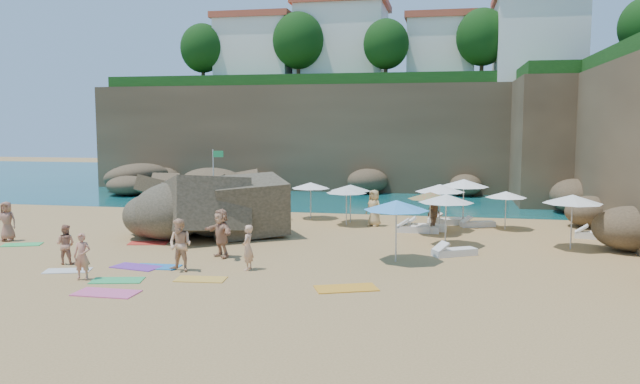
% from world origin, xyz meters
% --- Properties ---
extents(ground, '(120.00, 120.00, 0.00)m').
position_xyz_m(ground, '(0.00, 0.00, 0.00)').
color(ground, tan).
rests_on(ground, ground).
extents(seawater, '(120.00, 120.00, 0.00)m').
position_xyz_m(seawater, '(0.00, 30.00, 0.00)').
color(seawater, '#0C4751').
rests_on(seawater, ground).
extents(cliff_back, '(44.00, 8.00, 8.00)m').
position_xyz_m(cliff_back, '(2.00, 25.00, 4.00)').
color(cliff_back, brown).
rests_on(cliff_back, ground).
extents(cliff_corner, '(10.00, 12.00, 8.00)m').
position_xyz_m(cliff_corner, '(17.00, 20.00, 4.00)').
color(cliff_corner, brown).
rests_on(cliff_corner, ground).
extents(rock_promontory, '(12.00, 7.00, 2.00)m').
position_xyz_m(rock_promontory, '(-11.00, 16.00, 0.00)').
color(rock_promontory, brown).
rests_on(rock_promontory, ground).
extents(clifftop_buildings, '(28.48, 9.48, 7.00)m').
position_xyz_m(clifftop_buildings, '(2.96, 25.79, 11.24)').
color(clifftop_buildings, white).
rests_on(clifftop_buildings, cliff_back).
extents(clifftop_trees, '(35.60, 23.82, 4.40)m').
position_xyz_m(clifftop_trees, '(4.78, 19.52, 11.26)').
color(clifftop_trees, '#11380F').
rests_on(clifftop_trees, ground).
extents(marina_masts, '(3.10, 0.10, 6.00)m').
position_xyz_m(marina_masts, '(-16.50, 30.00, 3.00)').
color(marina_masts, white).
rests_on(marina_masts, ground).
extents(rock_outcrop, '(8.60, 7.55, 2.87)m').
position_xyz_m(rock_outcrop, '(-3.87, 2.45, 0.00)').
color(rock_outcrop, brown).
rests_on(rock_outcrop, ground).
extents(flag_pole, '(0.68, 0.22, 3.51)m').
position_xyz_m(flag_pole, '(-6.49, 11.96, 2.24)').
color(flag_pole, silver).
rests_on(flag_pole, ground).
extents(parasol_0, '(2.08, 2.08, 1.96)m').
position_xyz_m(parasol_0, '(0.51, 7.82, 1.80)').
color(parasol_0, silver).
rests_on(parasol_0, ground).
extents(parasol_1, '(2.06, 2.06, 1.95)m').
position_xyz_m(parasol_1, '(2.74, 6.04, 1.79)').
color(parasol_1, silver).
rests_on(parasol_1, ground).
extents(parasol_2, '(1.96, 1.96, 1.85)m').
position_xyz_m(parasol_2, '(10.48, 6.36, 1.70)').
color(parasol_2, silver).
rests_on(parasol_2, ground).
extents(parasol_3, '(2.47, 2.47, 2.34)m').
position_xyz_m(parasol_3, '(8.50, 7.17, 2.14)').
color(parasol_3, silver).
rests_on(parasol_3, ground).
extents(parasol_5, '(2.09, 2.09, 1.98)m').
position_xyz_m(parasol_5, '(2.81, 6.93, 1.81)').
color(parasol_5, silver).
rests_on(parasol_5, ground).
extents(parasol_6, '(2.09, 2.09, 1.98)m').
position_xyz_m(parasol_6, '(6.93, 4.20, 1.82)').
color(parasol_6, silver).
rests_on(parasol_6, ground).
extents(parasol_7, '(2.35, 2.35, 2.23)m').
position_xyz_m(parasol_7, '(7.35, 5.42, 2.04)').
color(parasol_7, silver).
rests_on(parasol_7, ground).
extents(parasol_8, '(2.37, 2.37, 2.24)m').
position_xyz_m(parasol_8, '(12.67, 1.95, 2.06)').
color(parasol_8, silver).
rests_on(parasol_8, ground).
extents(parasol_9, '(2.30, 2.30, 2.18)m').
position_xyz_m(parasol_9, '(7.64, 1.65, 2.00)').
color(parasol_9, silver).
rests_on(parasol_9, ground).
extents(parasol_10, '(2.43, 2.43, 2.30)m').
position_xyz_m(parasol_10, '(5.85, -1.80, 2.11)').
color(parasol_10, silver).
rests_on(parasol_10, ground).
extents(lounger_0, '(2.05, 0.75, 0.31)m').
position_xyz_m(lounger_0, '(6.68, 5.20, 0.16)').
color(lounger_0, white).
rests_on(lounger_0, ground).
extents(lounger_1, '(1.78, 1.09, 0.26)m').
position_xyz_m(lounger_1, '(9.22, 6.89, 0.13)').
color(lounger_1, silver).
rests_on(lounger_1, ground).
extents(lounger_2, '(2.09, 1.44, 0.31)m').
position_xyz_m(lounger_2, '(7.78, 7.24, 0.16)').
color(lounger_2, white).
rests_on(lounger_2, ground).
extents(lounger_3, '(1.97, 0.66, 0.31)m').
position_xyz_m(lounger_3, '(6.37, 4.67, 0.15)').
color(lounger_3, silver).
rests_on(lounger_3, ground).
extents(lounger_4, '(1.95, 1.00, 0.29)m').
position_xyz_m(lounger_4, '(14.28, 4.58, 0.15)').
color(lounger_4, white).
rests_on(lounger_4, ground).
extents(lounger_5, '(1.80, 1.38, 0.27)m').
position_xyz_m(lounger_5, '(8.01, -0.30, 0.14)').
color(lounger_5, white).
rests_on(lounger_5, ground).
extents(towel_1, '(1.90, 0.95, 0.03)m').
position_xyz_m(towel_1, '(-2.36, -7.96, 0.02)').
color(towel_1, '#D8548B').
rests_on(towel_1, ground).
extents(towel_3, '(1.79, 1.18, 0.03)m').
position_xyz_m(towel_3, '(-2.83, -6.50, 0.01)').
color(towel_3, '#31AC5B').
rests_on(towel_3, ground).
extents(towel_4, '(1.71, 0.98, 0.03)m').
position_xyz_m(towel_4, '(-0.22, -5.80, 0.01)').
color(towel_4, gold).
rests_on(towel_4, ground).
extents(towel_5, '(1.70, 1.20, 0.03)m').
position_xyz_m(towel_5, '(-5.22, -5.60, 0.01)').
color(towel_5, silver).
rests_on(towel_5, ground).
extents(towel_6, '(1.86, 1.17, 0.03)m').
position_xyz_m(towel_6, '(-3.15, -4.60, 0.02)').
color(towel_6, purple).
rests_on(towel_6, ground).
extents(towel_7, '(1.78, 1.17, 0.03)m').
position_xyz_m(towel_7, '(-4.82, -0.38, 0.01)').
color(towel_7, red).
rests_on(towel_7, ground).
extents(towel_8, '(1.67, 0.89, 0.03)m').
position_xyz_m(towel_8, '(-2.46, -4.42, 0.01)').
color(towel_8, '#2374BD').
rests_on(towel_8, ground).
extents(towel_10, '(2.13, 1.60, 0.03)m').
position_xyz_m(towel_10, '(4.65, -5.98, 0.02)').
color(towel_10, orange).
rests_on(towel_10, ground).
extents(towel_11, '(1.72, 1.27, 0.03)m').
position_xyz_m(towel_11, '(-9.90, -1.76, 0.01)').
color(towel_11, green).
rests_on(towel_11, ground).
extents(person_stand_1, '(0.76, 0.62, 1.46)m').
position_xyz_m(person_stand_1, '(-5.93, -4.60, 0.73)').
color(person_stand_1, '#B7795B').
rests_on(person_stand_1, ground).
extents(person_stand_2, '(1.18, 1.03, 1.74)m').
position_xyz_m(person_stand_2, '(-1.08, 6.98, 0.87)').
color(person_stand_2, '#E29D80').
rests_on(person_stand_2, ground).
extents(person_stand_3, '(0.83, 1.11, 1.76)m').
position_xyz_m(person_stand_3, '(7.09, 4.75, 0.88)').
color(person_stand_3, '#94694A').
rests_on(person_stand_3, ground).
extents(person_stand_4, '(1.01, 0.90, 1.83)m').
position_xyz_m(person_stand_4, '(4.13, 6.08, 0.91)').
color(person_stand_4, tan).
rests_on(person_stand_4, ground).
extents(person_stand_5, '(1.63, 0.83, 1.69)m').
position_xyz_m(person_stand_5, '(-9.11, 10.85, 0.85)').
color(person_stand_5, '#A55F52').
rests_on(person_stand_5, ground).
extents(person_stand_6, '(0.39, 0.59, 1.59)m').
position_xyz_m(person_stand_6, '(0.88, -4.18, 0.80)').
color(person_stand_6, '#DCA47D').
rests_on(person_stand_6, ground).
extents(person_lie_2, '(1.10, 1.82, 0.45)m').
position_xyz_m(person_lie_2, '(-11.09, -1.10, 0.23)').
color(person_lie_2, '#9B624D').
rests_on(person_lie_2, ground).
extents(person_lie_3, '(2.49, 2.51, 0.49)m').
position_xyz_m(person_lie_3, '(-0.75, -2.44, 0.25)').
color(person_lie_3, tan).
rests_on(person_lie_3, ground).
extents(person_lie_4, '(0.82, 1.59, 0.36)m').
position_xyz_m(person_lie_4, '(-3.99, -6.61, 0.18)').
color(person_lie_4, tan).
rests_on(person_lie_4, ground).
extents(person_lie_5, '(1.21, 1.94, 0.68)m').
position_xyz_m(person_lie_5, '(-1.33, -4.87, 0.34)').
color(person_lie_5, tan).
rests_on(person_lie_5, ground).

